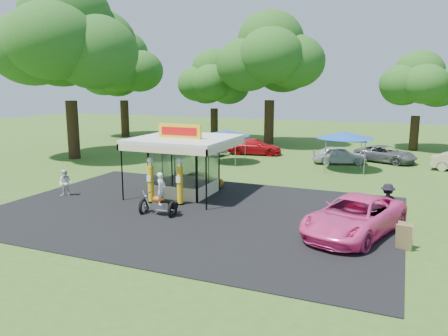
{
  "coord_description": "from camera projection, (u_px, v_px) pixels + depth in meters",
  "views": [
    {
      "loc": [
        9.65,
        -17.07,
        6.39
      ],
      "look_at": [
        0.88,
        4.0,
        1.97
      ],
      "focal_mm": 35.0,
      "sensor_mm": 36.0,
      "label": 1
    }
  ],
  "objects": [
    {
      "name": "ground",
      "position": [
        174.0,
        223.0,
        20.32
      ],
      "size": [
        120.0,
        120.0,
        0.0
      ],
      "primitive_type": "plane",
      "color": "#34581B",
      "rests_on": "ground"
    },
    {
      "name": "asphalt_apron",
      "position": [
        193.0,
        211.0,
        22.13
      ],
      "size": [
        20.0,
        14.0,
        0.04
      ],
      "primitive_type": "cube",
      "color": "black",
      "rests_on": "ground"
    },
    {
      "name": "gas_station_kiosk",
      "position": [
        185.0,
        165.0,
        25.27
      ],
      "size": [
        5.4,
        5.4,
        4.18
      ],
      "color": "white",
      "rests_on": "ground"
    },
    {
      "name": "gas_pump_left",
      "position": [
        151.0,
        181.0,
        23.58
      ],
      "size": [
        0.47,
        0.47,
        2.53
      ],
      "color": "black",
      "rests_on": "ground"
    },
    {
      "name": "gas_pump_right",
      "position": [
        180.0,
        182.0,
        23.17
      ],
      "size": [
        0.48,
        0.48,
        2.59
      ],
      "color": "black",
      "rests_on": "ground"
    },
    {
      "name": "motorcycle",
      "position": [
        160.0,
        198.0,
        21.35
      ],
      "size": [
        1.91,
        0.96,
        2.25
      ],
      "rotation": [
        0.0,
        0.0,
        0.04
      ],
      "color": "black",
      "rests_on": "ground"
    },
    {
      "name": "spare_tires",
      "position": [
        158.0,
        190.0,
        25.01
      ],
      "size": [
        0.95,
        0.85,
        0.77
      ],
      "rotation": [
        0.0,
        0.0,
        0.53
      ],
      "color": "black",
      "rests_on": "ground"
    },
    {
      "name": "a_frame_sign",
      "position": [
        404.0,
        237.0,
        16.95
      ],
      "size": [
        0.64,
        0.63,
        1.07
      ],
      "rotation": [
        0.0,
        0.0,
        -0.17
      ],
      "color": "#593819",
      "rests_on": "ground"
    },
    {
      "name": "kiosk_car",
      "position": [
        201.0,
        179.0,
        27.51
      ],
      "size": [
        2.82,
        1.13,
        0.96
      ],
      "primitive_type": "imported",
      "rotation": [
        0.0,
        0.0,
        1.57
      ],
      "color": "gold",
      "rests_on": "ground"
    },
    {
      "name": "pink_sedan",
      "position": [
        354.0,
        216.0,
        18.61
      ],
      "size": [
        4.46,
        6.48,
        1.64
      ],
      "primitive_type": "imported",
      "rotation": [
        0.0,
        0.0,
        -0.32
      ],
      "color": "#FD449B",
      "rests_on": "ground"
    },
    {
      "name": "spectator_west",
      "position": [
        65.0,
        183.0,
        24.98
      ],
      "size": [
        0.84,
        0.69,
        1.58
      ],
      "primitive_type": "imported",
      "rotation": [
        0.0,
        0.0,
        0.13
      ],
      "color": "white",
      "rests_on": "ground"
    },
    {
      "name": "spectator_east_a",
      "position": [
        387.0,
        203.0,
        20.4
      ],
      "size": [
        1.35,
        1.08,
        1.83
      ],
      "primitive_type": "imported",
      "rotation": [
        0.0,
        0.0,
        3.54
      ],
      "color": "black",
      "rests_on": "ground"
    },
    {
      "name": "bg_car_a",
      "position": [
        200.0,
        146.0,
        39.79
      ],
      "size": [
        5.13,
        2.48,
        1.62
      ],
      "primitive_type": "imported",
      "rotation": [
        0.0,
        0.0,
        1.41
      ],
      "color": "beige",
      "rests_on": "ground"
    },
    {
      "name": "bg_car_b",
      "position": [
        254.0,
        147.0,
        39.97
      ],
      "size": [
        5.22,
        2.78,
        1.44
      ],
      "primitive_type": "imported",
      "rotation": [
        0.0,
        0.0,
        1.73
      ],
      "color": "red",
      "rests_on": "ground"
    },
    {
      "name": "bg_car_c",
      "position": [
        339.0,
        155.0,
        35.31
      ],
      "size": [
        4.58,
        3.04,
        1.45
      ],
      "primitive_type": "imported",
      "rotation": [
        0.0,
        0.0,
        1.91
      ],
      "color": "silver",
      "rests_on": "ground"
    },
    {
      "name": "bg_car_d",
      "position": [
        386.0,
        154.0,
        35.98
      ],
      "size": [
        5.42,
        3.97,
        1.37
      ],
      "primitive_type": "imported",
      "rotation": [
        0.0,
        0.0,
        1.18
      ],
      "color": "#59595C",
      "rests_on": "ground"
    },
    {
      "name": "tent_west",
      "position": [
        226.0,
        133.0,
        35.31
      ],
      "size": [
        3.88,
        3.88,
        2.71
      ],
      "rotation": [
        0.0,
        0.0,
        0.03
      ],
      "color": "gray",
      "rests_on": "ground"
    },
    {
      "name": "tent_east",
      "position": [
        345.0,
        135.0,
        32.2
      ],
      "size": [
        4.17,
        4.17,
        2.92
      ],
      "rotation": [
        0.0,
        0.0,
        0.18
      ],
      "color": "gray",
      "rests_on": "ground"
    },
    {
      "name": "oak_far_a",
      "position": [
        123.0,
        71.0,
        52.13
      ],
      "size": [
        10.41,
        10.41,
        12.34
      ],
      "color": "black",
      "rests_on": "ground"
    },
    {
      "name": "oak_far_b",
      "position": [
        214.0,
        84.0,
        49.17
      ],
      "size": [
        8.39,
        8.39,
        10.0
      ],
      "color": "black",
      "rests_on": "ground"
    },
    {
      "name": "oak_far_c",
      "position": [
        270.0,
        63.0,
        44.27
      ],
      "size": [
        11.32,
        11.32,
        13.34
      ],
      "color": "black",
      "rests_on": "ground"
    },
    {
      "name": "oak_far_d",
      "position": [
        418.0,
        89.0,
        41.52
      ],
      "size": [
        7.79,
        7.79,
        9.28
      ],
      "color": "black",
      "rests_on": "ground"
    },
    {
      "name": "oak_near",
      "position": [
        68.0,
        49.0,
        36.31
      ],
      "size": [
        12.77,
        12.77,
        14.7
      ],
      "color": "black",
      "rests_on": "ground"
    }
  ]
}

